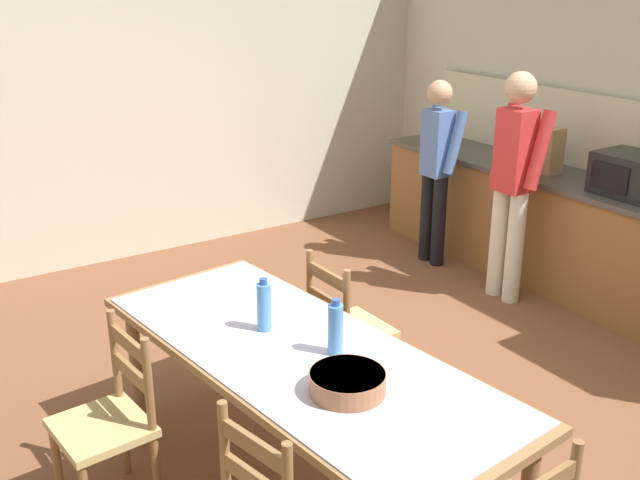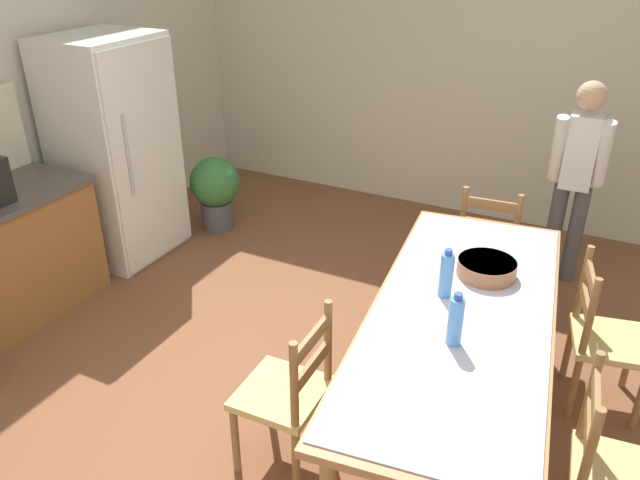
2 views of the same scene
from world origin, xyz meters
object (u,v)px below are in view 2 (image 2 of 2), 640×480
at_px(chair_side_far_left, 288,393).
at_px(dining_table, 461,323).
at_px(bottle_off_centre, 446,275).
at_px(potted_plant, 215,188).
at_px(bottle_near_centre, 455,321).
at_px(chair_head_end, 488,245).
at_px(refrigerator, 116,150).
at_px(person_by_table, 576,174).
at_px(serving_bowl, 487,267).
at_px(chair_side_near_left, 612,474).
at_px(chair_side_near_right, 604,338).

bearing_deg(chair_side_far_left, dining_table, 130.08).
bearing_deg(bottle_off_centre, chair_side_far_left, 141.71).
bearing_deg(potted_plant, chair_side_far_left, -137.51).
distance_m(bottle_near_centre, chair_head_end, 1.77).
bearing_deg(refrigerator, bottle_off_centre, -104.11).
bearing_deg(person_by_table, chair_side_far_left, -22.69).
bearing_deg(bottle_near_centre, potted_plant, 55.75).
relative_size(serving_bowl, person_by_table, 0.21).
xyz_separation_m(refrigerator, chair_head_end, (0.59, -2.87, -0.44)).
height_order(dining_table, chair_side_near_left, chair_side_near_left).
bearing_deg(chair_side_near_right, chair_head_end, 33.77).
relative_size(chair_side_near_left, chair_head_end, 1.00).
distance_m(refrigerator, bottle_near_centre, 3.26).
bearing_deg(dining_table, chair_side_far_left, 131.53).
bearing_deg(dining_table, person_by_table, -8.36).
distance_m(bottle_off_centre, chair_side_near_left, 1.15).
bearing_deg(chair_head_end, dining_table, 92.17).
relative_size(bottle_near_centre, chair_side_near_left, 0.30).
distance_m(refrigerator, bottle_off_centre, 3.00).
bearing_deg(bottle_off_centre, refrigerator, 75.89).
distance_m(chair_side_near_right, potted_plant, 3.40).
xyz_separation_m(chair_side_near_left, person_by_table, (2.40, 0.50, 0.42)).
xyz_separation_m(serving_bowl, person_by_table, (1.57, -0.27, 0.04)).
bearing_deg(serving_bowl, bottle_near_centre, -178.98).
height_order(bottle_near_centre, serving_bowl, bottle_near_centre).
bearing_deg(chair_side_near_left, dining_table, 56.70).
xyz_separation_m(refrigerator, chair_side_near_left, (-1.25, -3.82, -0.44)).
bearing_deg(chair_side_far_left, bottle_near_centre, 112.54).
bearing_deg(potted_plant, bottle_off_centre, -119.67).
height_order(bottle_near_centre, chair_head_end, bottle_near_centre).
bearing_deg(bottle_near_centre, refrigerator, 70.04).
bearing_deg(refrigerator, potted_plant, -32.18).
bearing_deg(chair_side_near_right, person_by_table, 3.84).
xyz_separation_m(bottle_off_centre, chair_head_end, (1.32, 0.04, -0.46)).
distance_m(dining_table, chair_side_near_right, 0.93).
distance_m(chair_side_far_left, person_by_table, 2.78).
distance_m(bottle_near_centre, potted_plant, 3.23).
distance_m(chair_side_near_left, person_by_table, 2.49).
relative_size(bottle_off_centre, potted_plant, 0.40).
height_order(serving_bowl, chair_side_far_left, chair_side_far_left).
relative_size(refrigerator, chair_side_near_left, 1.94).
distance_m(bottle_off_centre, person_by_table, 1.92).
distance_m(serving_bowl, chair_side_far_left, 1.27).
relative_size(chair_side_near_right, potted_plant, 1.36).
bearing_deg(refrigerator, bottle_near_centre, -109.96).
relative_size(refrigerator, chair_head_end, 1.94).
xyz_separation_m(serving_bowl, potted_plant, (1.11, 2.62, -0.44)).
bearing_deg(refrigerator, chair_side_far_left, -121.15).
relative_size(dining_table, bottle_off_centre, 8.73).
distance_m(refrigerator, serving_bowl, 3.08).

